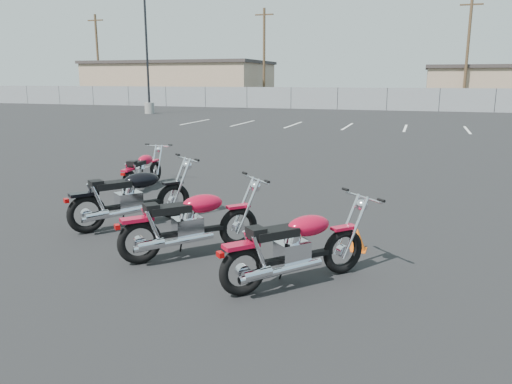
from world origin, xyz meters
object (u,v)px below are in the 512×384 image
(motorcycle_front_red, at_px, (143,170))
(motorcycle_third_red, at_px, (191,223))
(motorcycle_second_black, at_px, (131,197))
(motorcycle_rear_red, at_px, (296,247))

(motorcycle_front_red, bearing_deg, motorcycle_third_red, -51.26)
(motorcycle_second_black, bearing_deg, motorcycle_front_red, 117.30)
(motorcycle_rear_red, bearing_deg, motorcycle_front_red, 137.46)
(motorcycle_front_red, xyz_separation_m, motorcycle_third_red, (3.07, -3.83, 0.07))
(motorcycle_third_red, relative_size, motorcycle_rear_red, 1.02)
(motorcycle_front_red, xyz_separation_m, motorcycle_rear_red, (4.76, -4.37, 0.06))
(motorcycle_second_black, height_order, motorcycle_rear_red, motorcycle_second_black)
(motorcycle_front_red, height_order, motorcycle_third_red, motorcycle_third_red)
(motorcycle_front_red, distance_m, motorcycle_second_black, 3.12)
(motorcycle_second_black, relative_size, motorcycle_rear_red, 1.14)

